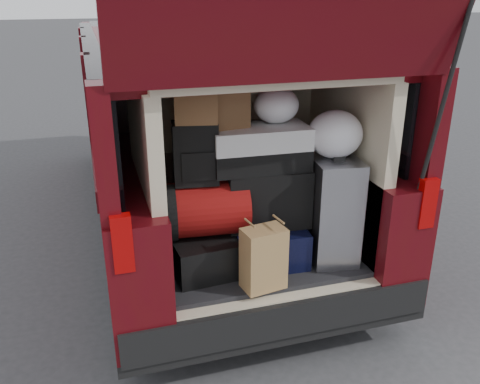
# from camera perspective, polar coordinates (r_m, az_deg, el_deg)

# --- Properties ---
(ground) EXTENTS (80.00, 80.00, 0.00)m
(ground) POSITION_cam_1_polar(r_m,az_deg,el_deg) (3.51, 2.66, -16.29)
(ground) COLOR #343437
(ground) RESTS_ON ground
(minivan) EXTENTS (1.90, 5.35, 2.77)m
(minivan) POSITION_cam_1_polar(r_m,az_deg,el_deg) (4.72, -4.67, 6.38)
(minivan) COLOR black
(minivan) RESTS_ON ground
(load_floor) EXTENTS (1.24, 1.05, 0.55)m
(load_floor) POSITION_cam_1_polar(r_m,az_deg,el_deg) (3.56, 1.25, -10.20)
(load_floor) COLOR black
(load_floor) RESTS_ON ground
(black_hardshell) EXTENTS (0.46, 0.60, 0.23)m
(black_hardshell) POSITION_cam_1_polar(r_m,az_deg,el_deg) (3.20, -4.36, -6.19)
(black_hardshell) COLOR black
(black_hardshell) RESTS_ON load_floor
(navy_hardshell) EXTENTS (0.47, 0.57, 0.24)m
(navy_hardshell) POSITION_cam_1_polar(r_m,az_deg,el_deg) (3.29, 2.77, -5.25)
(navy_hardshell) COLOR black
(navy_hardshell) RESTS_ON load_floor
(silver_roller) EXTENTS (0.34, 0.48, 0.67)m
(silver_roller) POSITION_cam_1_polar(r_m,az_deg,el_deg) (3.26, 10.10, -1.68)
(silver_roller) COLOR silver
(silver_roller) RESTS_ON load_floor
(kraft_bag) EXTENTS (0.26, 0.19, 0.37)m
(kraft_bag) POSITION_cam_1_polar(r_m,az_deg,el_deg) (2.92, 2.66, -7.48)
(kraft_bag) COLOR #A67D4B
(kraft_bag) RESTS_ON load_floor
(red_duffel) EXTENTS (0.54, 0.38, 0.33)m
(red_duffel) POSITION_cam_1_polar(r_m,az_deg,el_deg) (3.05, -3.94, -1.86)
(red_duffel) COLOR maroon
(red_duffel) RESTS_ON black_hardshell
(black_soft_case) EXTENTS (0.53, 0.35, 0.37)m
(black_soft_case) POSITION_cam_1_polar(r_m,az_deg,el_deg) (3.16, 3.00, -0.42)
(black_soft_case) COLOR black
(black_soft_case) RESTS_ON navy_hardshell
(backpack) EXTENTS (0.27, 0.19, 0.36)m
(backpack) POSITION_cam_1_polar(r_m,az_deg,el_deg) (2.93, -5.02, 4.35)
(backpack) COLOR black
(backpack) RESTS_ON red_duffel
(twotone_duffel) EXTENTS (0.59, 0.32, 0.26)m
(twotone_duffel) POSITION_cam_1_polar(r_m,az_deg,el_deg) (3.05, 2.16, 4.99)
(twotone_duffel) COLOR silver
(twotone_duffel) RESTS_ON black_soft_case
(grocery_sack_lower) EXTENTS (0.27, 0.23, 0.21)m
(grocery_sack_lower) POSITION_cam_1_polar(r_m,az_deg,el_deg) (2.87, -4.99, 9.95)
(grocery_sack_lower) COLOR brown
(grocery_sack_lower) RESTS_ON backpack
(grocery_sack_upper) EXTENTS (0.25, 0.22, 0.22)m
(grocery_sack_upper) POSITION_cam_1_polar(r_m,az_deg,el_deg) (2.99, -1.53, 9.48)
(grocery_sack_upper) COLOR brown
(grocery_sack_upper) RESTS_ON twotone_duffel
(plastic_bag_center) EXTENTS (0.31, 0.30, 0.22)m
(plastic_bag_center) POSITION_cam_1_polar(r_m,az_deg,el_deg) (3.07, 4.11, 9.70)
(plastic_bag_center) COLOR white
(plastic_bag_center) RESTS_ON twotone_duffel
(plastic_bag_right) EXTENTS (0.35, 0.33, 0.29)m
(plastic_bag_right) POSITION_cam_1_polar(r_m,az_deg,el_deg) (3.09, 10.64, 6.41)
(plastic_bag_right) COLOR white
(plastic_bag_right) RESTS_ON silver_roller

